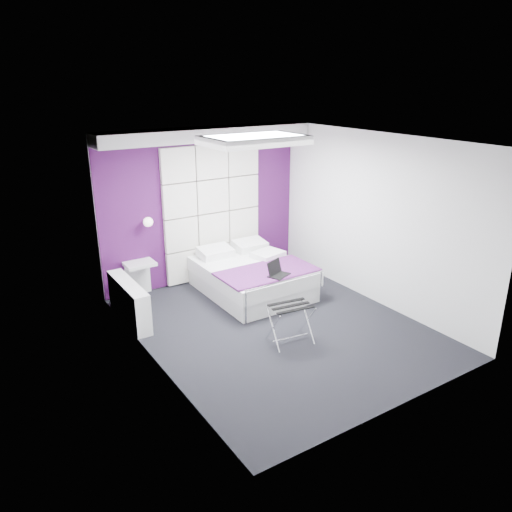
{
  "coord_description": "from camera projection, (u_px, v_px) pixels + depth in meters",
  "views": [
    {
      "loc": [
        -3.68,
        -5.16,
        3.34
      ],
      "look_at": [
        -0.13,
        0.35,
        0.98
      ],
      "focal_mm": 35.0,
      "sensor_mm": 36.0,
      "label": 1
    }
  ],
  "objects": [
    {
      "name": "floor",
      "position": [
        277.0,
        326.0,
        7.09
      ],
      "size": [
        4.4,
        4.4,
        0.0
      ],
      "primitive_type": "plane",
      "color": "black",
      "rests_on": "ground"
    },
    {
      "name": "laptop",
      "position": [
        277.0,
        272.0,
        7.52
      ],
      "size": [
        0.32,
        0.23,
        0.23
      ],
      "rotation": [
        0.0,
        0.0,
        0.4
      ],
      "color": "black",
      "rests_on": "bed"
    },
    {
      "name": "skylight",
      "position": [
        254.0,
        139.0,
        6.7
      ],
      "size": [
        1.36,
        0.86,
        0.12
      ],
      "primitive_type": null,
      "color": "white",
      "rests_on": "ceiling"
    },
    {
      "name": "bed",
      "position": [
        252.0,
        276.0,
        8.13
      ],
      "size": [
        1.53,
        1.84,
        0.65
      ],
      "color": "silver",
      "rests_on": "floor"
    },
    {
      "name": "wall_right",
      "position": [
        375.0,
        220.0,
        7.56
      ],
      "size": [
        0.0,
        4.4,
        4.4
      ],
      "primitive_type": "plane",
      "rotation": [
        1.57,
        0.0,
        -1.57
      ],
      "color": "silver",
      "rests_on": "floor"
    },
    {
      "name": "ceiling",
      "position": [
        280.0,
        140.0,
        6.21
      ],
      "size": [
        4.4,
        4.4,
        0.0
      ],
      "primitive_type": "plane",
      "rotation": [
        3.14,
        0.0,
        0.0
      ],
      "color": "white",
      "rests_on": "wall_back"
    },
    {
      "name": "headboard",
      "position": [
        213.0,
        213.0,
        8.46
      ],
      "size": [
        1.8,
        0.08,
        2.3
      ],
      "primitive_type": null,
      "color": "silver",
      "rests_on": "wall_back"
    },
    {
      "name": "nightstand",
      "position": [
        140.0,
        264.0,
        7.86
      ],
      "size": [
        0.46,
        0.36,
        0.05
      ],
      "primitive_type": "cube",
      "color": "silver",
      "rests_on": "wall_back"
    },
    {
      "name": "luggage_rack",
      "position": [
        290.0,
        324.0,
        6.59
      ],
      "size": [
        0.54,
        0.4,
        0.53
      ],
      "rotation": [
        0.0,
        0.0,
        -0.14
      ],
      "color": "silver",
      "rests_on": "floor"
    },
    {
      "name": "soffit",
      "position": [
        208.0,
        134.0,
        7.78
      ],
      "size": [
        3.58,
        0.5,
        0.2
      ],
      "primitive_type": "cube",
      "color": "silver",
      "rests_on": "wall_back"
    },
    {
      "name": "accent_wall",
      "position": [
        203.0,
        206.0,
        8.38
      ],
      "size": [
        3.58,
        0.02,
        2.58
      ],
      "primitive_type": "cube",
      "color": "#411045",
      "rests_on": "wall_back"
    },
    {
      "name": "wall_back",
      "position": [
        203.0,
        206.0,
        8.39
      ],
      "size": [
        3.6,
        0.0,
        3.6
      ],
      "primitive_type": "plane",
      "rotation": [
        1.57,
        0.0,
        0.0
      ],
      "color": "silver",
      "rests_on": "floor"
    },
    {
      "name": "wall_lamp",
      "position": [
        147.0,
        221.0,
        7.77
      ],
      "size": [
        0.15,
        0.15,
        0.15
      ],
      "primitive_type": "sphere",
      "color": "white",
      "rests_on": "wall_back"
    },
    {
      "name": "wall_left",
      "position": [
        151.0,
        265.0,
        5.73
      ],
      "size": [
        0.0,
        4.4,
        4.4
      ],
      "primitive_type": "plane",
      "rotation": [
        1.57,
        0.0,
        1.57
      ],
      "color": "silver",
      "rests_on": "floor"
    },
    {
      "name": "radiator",
      "position": [
        129.0,
        302.0,
        7.15
      ],
      "size": [
        0.22,
        1.2,
        0.6
      ],
      "primitive_type": "cube",
      "color": "silver",
      "rests_on": "floor"
    }
  ]
}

